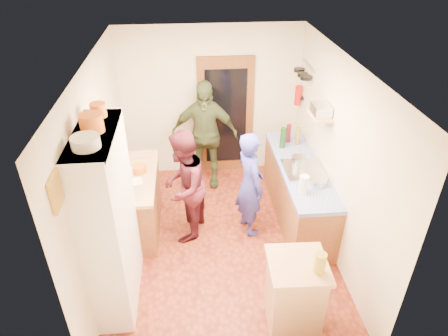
{
  "coord_description": "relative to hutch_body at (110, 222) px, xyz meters",
  "views": [
    {
      "loc": [
        -0.37,
        -4.31,
        3.92
      ],
      "look_at": [
        0.05,
        0.15,
        1.14
      ],
      "focal_mm": 32.0,
      "sensor_mm": 36.0,
      "label": 1
    }
  ],
  "objects": [
    {
      "name": "person_left",
      "position": [
        0.84,
        1.05,
        -0.28
      ],
      "size": [
        0.83,
        0.95,
        1.65
      ],
      "primitive_type": "imported",
      "rotation": [
        0.0,
        0.0,
        -1.87
      ],
      "color": "#481723",
      "rests_on": "ground"
    },
    {
      "name": "hob",
      "position": [
        2.5,
        1.15,
        -0.18
      ],
      "size": [
        0.55,
        0.58,
        0.04
      ],
      "primitive_type": "cube",
      "color": "silver",
      "rests_on": "right_counter_top"
    },
    {
      "name": "person_hob",
      "position": [
        1.76,
        1.03,
        -0.31
      ],
      "size": [
        0.52,
        0.66,
        1.59
      ],
      "primitive_type": "imported",
      "rotation": [
        0.0,
        0.0,
        1.85
      ],
      "color": "#3438A7",
      "rests_on": "ground"
    },
    {
      "name": "right_counter_top",
      "position": [
        2.5,
        1.3,
        -0.23
      ],
      "size": [
        0.62,
        2.22,
        0.06
      ],
      "primitive_type": "cube",
      "color": "#1124AF",
      "rests_on": "right_counter_base"
    },
    {
      "name": "bottle_b",
      "position": [
        2.48,
        2.04,
        -0.05
      ],
      "size": [
        0.09,
        0.09,
        0.3
      ],
      "primitive_type": "cylinder",
      "rotation": [
        0.0,
        0.0,
        -0.14
      ],
      "color": "#591419",
      "rests_on": "right_counter_top"
    },
    {
      "name": "island_top",
      "position": [
        1.98,
        -0.62,
        -0.22
      ],
      "size": [
        0.64,
        0.64,
        0.05
      ],
      "primitive_type": "cube",
      "rotation": [
        0.0,
        0.0,
        -0.04
      ],
      "color": "tan",
      "rests_on": "island_base"
    },
    {
      "name": "kettle",
      "position": [
        0.05,
        1.17,
        -0.12
      ],
      "size": [
        0.17,
        0.17,
        0.16
      ],
      "primitive_type": "cylinder",
      "rotation": [
        0.0,
        0.0,
        0.25
      ],
      "color": "white",
      "rests_on": "left_counter_top"
    },
    {
      "name": "left_counter_base",
      "position": [
        0.1,
        1.25,
        -0.68
      ],
      "size": [
        0.6,
        1.4,
        0.85
      ],
      "primitive_type": "cube",
      "color": "brown",
      "rests_on": "ground"
    },
    {
      "name": "hutch_top_shelf",
      "position": [
        0.0,
        0.0,
        1.08
      ],
      "size": [
        0.4,
        1.14,
        0.04
      ],
      "primitive_type": "cube",
      "color": "white",
      "rests_on": "hutch_body"
    },
    {
      "name": "picture_frame",
      "position": [
        -0.18,
        -0.75,
        0.95
      ],
      "size": [
        0.03,
        0.25,
        0.3
      ],
      "primitive_type": "cube",
      "color": "gold",
      "rests_on": "wall_left"
    },
    {
      "name": "door_frame",
      "position": [
        1.55,
        2.77,
        -0.05
      ],
      "size": [
        0.95,
        0.06,
        2.1
      ],
      "primitive_type": "cube",
      "color": "brown",
      "rests_on": "ground"
    },
    {
      "name": "toaster",
      "position": [
        0.15,
        0.79,
        -0.1
      ],
      "size": [
        0.3,
        0.24,
        0.2
      ],
      "primitive_type": "cube",
      "rotation": [
        0.0,
        0.0,
        0.25
      ],
      "color": "white",
      "rests_on": "left_counter_top"
    },
    {
      "name": "chopping_board",
      "position": [
        0.12,
        1.82,
        -0.19
      ],
      "size": [
        0.33,
        0.27,
        0.02
      ],
      "primitive_type": "cube",
      "rotation": [
        0.0,
        0.0,
        0.17
      ],
      "color": "tan",
      "rests_on": "left_counter_top"
    },
    {
      "name": "wall_left",
      "position": [
        -0.21,
        0.8,
        0.2
      ],
      "size": [
        0.02,
        4.0,
        2.6
      ],
      "primitive_type": "cube",
      "color": "silver",
      "rests_on": "ground"
    },
    {
      "name": "wall_front",
      "position": [
        1.3,
        -1.21,
        0.2
      ],
      "size": [
        3.0,
        0.02,
        2.6
      ],
      "primitive_type": "cube",
      "color": "silver",
      "rests_on": "ground"
    },
    {
      "name": "pot_on_hob",
      "position": [
        2.45,
        1.27,
        -0.09
      ],
      "size": [
        0.21,
        0.21,
        0.13
      ],
      "primitive_type": "cylinder",
      "color": "silver",
      "rests_on": "hob"
    },
    {
      "name": "bottle_a",
      "position": [
        2.35,
        1.87,
        -0.03
      ],
      "size": [
        0.11,
        0.11,
        0.34
      ],
      "primitive_type": "cylinder",
      "rotation": [
        0.0,
        0.0,
        0.28
      ],
      "color": "#143F14",
      "rests_on": "right_counter_top"
    },
    {
      "name": "island_base",
      "position": [
        1.98,
        -0.62,
        -0.67
      ],
      "size": [
        0.57,
        0.57,
        0.86
      ],
      "primitive_type": "cube",
      "rotation": [
        0.0,
        0.0,
        -0.04
      ],
      "color": "tan",
      "rests_on": "ground"
    },
    {
      "name": "pan_rail",
      "position": [
        2.76,
        2.33,
        0.95
      ],
      "size": [
        0.02,
        0.65,
        0.02
      ],
      "primitive_type": "cylinder",
      "rotation": [
        1.57,
        0.0,
        0.0
      ],
      "color": "silver",
      "rests_on": "wall_right"
    },
    {
      "name": "fire_extinguisher",
      "position": [
        2.71,
        2.5,
        0.4
      ],
      "size": [
        0.11,
        0.11,
        0.32
      ],
      "primitive_type": "cylinder",
      "color": "red",
      "rests_on": "wall_right"
    },
    {
      "name": "orange_bowl",
      "position": [
        0.18,
        1.35,
        -0.15
      ],
      "size": [
        0.27,
        0.27,
        0.1
      ],
      "primitive_type": "cylinder",
      "rotation": [
        0.0,
        0.0,
        0.35
      ],
      "color": "orange",
      "rests_on": "left_counter_top"
    },
    {
      "name": "pan_hang_c",
      "position": [
        2.7,
        2.55,
        0.81
      ],
      "size": [
        0.17,
        0.17,
        0.05
      ],
      "primitive_type": "cylinder",
      "color": "black",
      "rests_on": "pan_rail"
    },
    {
      "name": "orange_pot_a",
      "position": [
        0.0,
        0.03,
        1.19
      ],
      "size": [
        0.22,
        0.22,
        0.18
      ],
      "primitive_type": "cylinder",
      "color": "orange",
      "rests_on": "hutch_top_shelf"
    },
    {
      "name": "bottle_c",
      "position": [
        2.61,
        1.94,
        -0.06
      ],
      "size": [
        0.07,
        0.07,
        0.29
      ],
      "primitive_type": "cylinder",
      "rotation": [
        0.0,
        0.0,
        -0.05
      ],
      "color": "olive",
      "rests_on": "right_counter_top"
    },
    {
      "name": "paper_towel",
      "position": [
        2.35,
        0.63,
        -0.07
      ],
      "size": [
        0.12,
        0.12,
        0.26
      ],
      "primitive_type": "cylinder",
      "rotation": [
        0.0,
        0.0,
        0.05
      ],
      "color": "white",
      "rests_on": "right_counter_top"
    },
    {
      "name": "ceiling",
      "position": [
        1.3,
        0.8,
        1.51
      ],
      "size": [
        3.0,
        4.0,
        0.02
      ],
      "primitive_type": "cube",
      "color": "silver",
      "rests_on": "ground"
    },
    {
      "name": "cutting_board",
      "position": [
        1.93,
        -0.56,
        -0.21
      ],
      "size": [
        0.36,
        0.29,
        0.02
      ],
      "primitive_type": "cube",
      "rotation": [
        0.0,
        0.0,
        -0.04
      ],
      "color": "white",
      "rests_on": "island_top"
    },
    {
      "name": "radio",
      "position": [
        2.67,
        1.25,
        0.69
      ],
      "size": [
        0.22,
        0.3,
        0.15
      ],
      "primitive_type": "cube",
      "rotation": [
        0.0,
        0.0,
        0.0
      ],
      "color": "silver",
      "rests_on": "wall_shelf"
    },
    {
      "name": "pan_hang_b",
      "position": [
        2.7,
        2.35,
        0.8
      ],
      "size": [
        0.16,
        0.16,
        0.05
      ],
      "primitive_type": "cylinder",
      "color": "black",
      "rests_on": "pan_rail"
    },
    {
      "name": "wall_back",
      "position": [
        1.3,
        2.81,
        0.2
      ],
      "size": [
        3.0,
        0.02,
        2.6
      ],
      "primitive_type": "cube",
      "color": "silver",
      "rests_on": "ground"
    },
    {
      "name": "plate_stack",
      "position": [
        0.0,
        -0.29,
        1.15
      ],
      "size": [
        0.26,
        0.26,
        0.11
      ],
      "primitive_type": "cylinder",
      "color": "white",
      "rests_on": "hutch_top_shelf"
    },
    {
      "name": "ext_bracket",
      "position": [
        2.77,
        2.5,
        0.35
      ],
      "size": [
        0.06,
        0.1,
        0.04
      ],
      "primitive_type": "cube",
      "color": "black",
      "rests_on": "wall_right"
    },
    {
      "name": "orange_pot_b",
      "position": [
        0.0,
        0.38,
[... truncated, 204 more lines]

